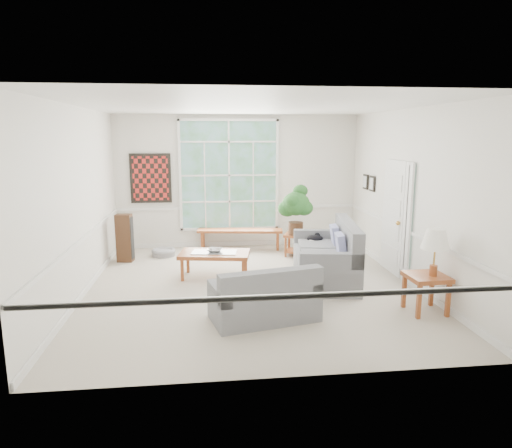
{
  "coord_description": "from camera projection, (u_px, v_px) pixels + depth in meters",
  "views": [
    {
      "loc": [
        -0.77,
        -7.4,
        2.54
      ],
      "look_at": [
        0.1,
        0.2,
        1.05
      ],
      "focal_mm": 32.0,
      "sensor_mm": 36.0,
      "label": 1
    }
  ],
  "objects": [
    {
      "name": "houseplant",
      "position": [
        296.0,
        210.0,
        9.55
      ],
      "size": [
        0.84,
        0.84,
        1.07
      ],
      "primitive_type": null,
      "rotation": [
        0.0,
        0.0,
        -0.49
      ],
      "color": "#225521",
      "rests_on": "end_table"
    },
    {
      "name": "wall_frame_near",
      "position": [
        372.0,
        184.0,
        9.5
      ],
      "size": [
        0.04,
        0.26,
        0.32
      ],
      "primitive_type": "cube",
      "color": "black",
      "rests_on": "wall_right"
    },
    {
      "name": "loveseat_right",
      "position": [
        325.0,
        251.0,
        8.04
      ],
      "size": [
        1.28,
        2.07,
        1.05
      ],
      "primitive_type": "cube",
      "rotation": [
        0.0,
        0.0,
        -0.15
      ],
      "color": "slate",
      "rests_on": "floor"
    },
    {
      "name": "loveseat_front",
      "position": [
        264.0,
        292.0,
        6.35
      ],
      "size": [
        1.58,
        1.06,
        0.78
      ],
      "primitive_type": "cube",
      "rotation": [
        0.0,
        0.0,
        0.23
      ],
      "color": "slate",
      "rests_on": "floor"
    },
    {
      "name": "wall_front",
      "position": [
        282.0,
        241.0,
        4.58
      ],
      "size": [
        5.5,
        0.02,
        3.0
      ],
      "primitive_type": "cube",
      "color": "silver",
      "rests_on": "ground"
    },
    {
      "name": "coffee_table",
      "position": [
        215.0,
        265.0,
        8.28
      ],
      "size": [
        1.34,
        0.87,
        0.46
      ],
      "primitive_type": "cube",
      "rotation": [
        0.0,
        0.0,
        -0.16
      ],
      "color": "brown",
      "rests_on": "floor"
    },
    {
      "name": "wall_right",
      "position": [
        411.0,
        197.0,
        7.81
      ],
      "size": [
        0.02,
        6.0,
        3.0
      ],
      "primitive_type": "cube",
      "color": "silver",
      "rests_on": "ground"
    },
    {
      "name": "ceiling",
      "position": [
        251.0,
        106.0,
        7.22
      ],
      "size": [
        5.5,
        6.0,
        0.02
      ],
      "primitive_type": "cube",
      "color": "white",
      "rests_on": "ground"
    },
    {
      "name": "floor_speaker",
      "position": [
        125.0,
        238.0,
        9.27
      ],
      "size": [
        0.34,
        0.28,
        0.98
      ],
      "primitive_type": "cube",
      "rotation": [
        0.0,
        0.0,
        -0.14
      ],
      "color": "#3E2414",
      "rests_on": "floor"
    },
    {
      "name": "window_bench",
      "position": [
        240.0,
        239.0,
        10.33
      ],
      "size": [
        1.95,
        0.64,
        0.45
      ],
      "primitive_type": "cube",
      "rotation": [
        0.0,
        0.0,
        -0.14
      ],
      "color": "brown",
      "rests_on": "floor"
    },
    {
      "name": "window_back",
      "position": [
        229.0,
        175.0,
        10.34
      ],
      "size": [
        2.3,
        0.08,
        2.4
      ],
      "primitive_type": "cube",
      "color": "white",
      "rests_on": "wall_back"
    },
    {
      "name": "door_sidelight",
      "position": [
        408.0,
        218.0,
        7.84
      ],
      "size": [
        0.08,
        0.26,
        1.9
      ],
      "primitive_type": "cube",
      "color": "white",
      "rests_on": "wall_right"
    },
    {
      "name": "table_lamp",
      "position": [
        435.0,
        252.0,
        6.47
      ],
      "size": [
        0.44,
        0.44,
        0.69
      ],
      "primitive_type": null,
      "rotation": [
        0.0,
        0.0,
        0.12
      ],
      "color": "silver",
      "rests_on": "side_table"
    },
    {
      "name": "wall_left",
      "position": [
        78.0,
        202.0,
        7.2
      ],
      "size": [
        0.02,
        6.0,
        3.0
      ],
      "primitive_type": "cube",
      "color": "silver",
      "rests_on": "ground"
    },
    {
      "name": "wall_art",
      "position": [
        151.0,
        178.0,
        10.14
      ],
      "size": [
        0.9,
        0.06,
        1.1
      ],
      "primitive_type": "cube",
      "color": "maroon",
      "rests_on": "wall_back"
    },
    {
      "name": "wall_back",
      "position": [
        238.0,
        182.0,
        10.43
      ],
      "size": [
        5.5,
        0.02,
        3.0
      ],
      "primitive_type": "cube",
      "color": "silver",
      "rests_on": "ground"
    },
    {
      "name": "pewter_bowl",
      "position": [
        215.0,
        250.0,
        8.23
      ],
      "size": [
        0.42,
        0.42,
        0.08
      ],
      "primitive_type": "imported",
      "rotation": [
        0.0,
        0.0,
        -0.41
      ],
      "color": "#9E9EA3",
      "rests_on": "coffee_table"
    },
    {
      "name": "side_table",
      "position": [
        426.0,
        293.0,
        6.62
      ],
      "size": [
        0.58,
        0.58,
        0.56
      ],
      "primitive_type": "cube",
      "rotation": [
        0.0,
        0.0,
        0.04
      ],
      "color": "brown",
      "rests_on": "floor"
    },
    {
      "name": "pet_bed",
      "position": [
        164.0,
        252.0,
        9.78
      ],
      "size": [
        0.59,
        0.59,
        0.15
      ],
      "primitive_type": "cylinder",
      "rotation": [
        0.0,
        0.0,
        -0.21
      ],
      "color": "gray",
      "rests_on": "floor"
    },
    {
      "name": "entry_door",
      "position": [
        393.0,
        217.0,
        8.47
      ],
      "size": [
        0.08,
        0.9,
        2.1
      ],
      "primitive_type": "cube",
      "color": "white",
      "rests_on": "floor"
    },
    {
      "name": "floor",
      "position": [
        252.0,
        287.0,
        7.79
      ],
      "size": [
        5.5,
        6.0,
        0.01
      ],
      "primitive_type": "cube",
      "color": "#B6AB9A",
      "rests_on": "ground"
    },
    {
      "name": "wall_frame_far",
      "position": [
        365.0,
        182.0,
        9.89
      ],
      "size": [
        0.04,
        0.26,
        0.32
      ],
      "primitive_type": "cube",
      "color": "black",
      "rests_on": "wall_right"
    },
    {
      "name": "cat",
      "position": [
        315.0,
        238.0,
        8.7
      ],
      "size": [
        0.33,
        0.25,
        0.15
      ],
      "primitive_type": "ellipsoid",
      "rotation": [
        0.0,
        0.0,
        -0.08
      ],
      "color": "black",
      "rests_on": "loveseat_right"
    },
    {
      "name": "end_table",
      "position": [
        296.0,
        245.0,
        9.77
      ],
      "size": [
        0.62,
        0.62,
        0.47
      ],
      "primitive_type": "cube",
      "rotation": [
        0.0,
        0.0,
        -0.38
      ],
      "color": "brown",
      "rests_on": "floor"
    }
  ]
}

